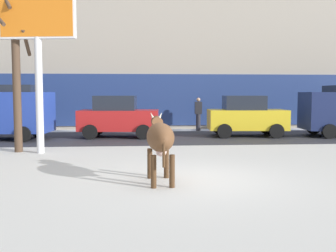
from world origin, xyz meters
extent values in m
plane|color=silver|center=(0.00, 0.00, 0.00)|extent=(120.00, 120.00, 0.00)
cube|color=#333338|center=(0.00, 8.73, 0.00)|extent=(60.00, 5.60, 0.01)
cube|color=#A39989|center=(0.00, 15.99, 6.50)|extent=(44.00, 6.00, 13.00)
cube|color=navy|center=(0.00, 12.94, 1.60)|extent=(43.12, 0.10, 2.80)
ellipsoid|color=brown|center=(-0.66, -0.29, 1.02)|extent=(0.66, 1.43, 0.64)
cylinder|color=#472D19|center=(-0.88, 0.19, 0.35)|extent=(0.12, 0.12, 0.70)
cylinder|color=#472D19|center=(-0.49, 0.21, 0.35)|extent=(0.12, 0.12, 0.70)
cylinder|color=#472D19|center=(-0.83, -0.79, 0.35)|extent=(0.12, 0.12, 0.70)
cylinder|color=#472D19|center=(-0.44, -0.77, 0.35)|extent=(0.12, 0.12, 0.70)
cylinder|color=brown|center=(-0.70, 0.46, 1.20)|extent=(0.28, 0.49, 0.44)
ellipsoid|color=#472D19|center=(-0.71, 0.68, 1.30)|extent=(0.26, 0.45, 0.28)
cone|color=beige|center=(-0.81, 0.64, 1.46)|extent=(0.12, 0.07, 0.15)
cone|color=beige|center=(-0.59, 0.65, 1.46)|extent=(0.12, 0.07, 0.15)
cylinder|color=#472D19|center=(-0.63, -0.95, 0.77)|extent=(0.06, 0.06, 0.60)
ellipsoid|color=beige|center=(-0.65, -0.46, 0.72)|extent=(0.25, 0.29, 0.20)
cylinder|color=silver|center=(-4.36, 4.45, 1.90)|extent=(0.24, 0.24, 3.80)
cube|color=silver|center=(-4.36, 4.45, 4.65)|extent=(2.52, 0.58, 1.82)
cube|color=orange|center=(-4.36, 4.42, 4.65)|extent=(2.40, 0.53, 1.70)
cube|color=#1E232D|center=(-6.85, 8.55, 2.17)|extent=(3.12, 1.90, 0.30)
cylinder|color=black|center=(-5.59, 9.40, 0.32)|extent=(0.66, 0.27, 0.64)
cylinder|color=black|center=(-5.73, 7.51, 0.32)|extent=(0.66, 0.27, 0.64)
cube|color=red|center=(-1.95, 9.00, 0.77)|extent=(3.62, 1.96, 0.90)
cube|color=#1E232D|center=(-2.10, 9.02, 1.54)|extent=(1.91, 1.63, 0.64)
cylinder|color=black|center=(-0.75, 9.76, 0.32)|extent=(0.66, 0.27, 0.64)
cylinder|color=black|center=(-0.88, 8.07, 0.32)|extent=(0.66, 0.27, 0.64)
cylinder|color=black|center=(-3.02, 9.94, 0.32)|extent=(0.66, 0.27, 0.64)
cylinder|color=black|center=(-3.15, 8.24, 0.32)|extent=(0.66, 0.27, 0.64)
cube|color=gold|center=(3.87, 8.93, 0.77)|extent=(3.62, 1.96, 0.90)
cube|color=#1E232D|center=(3.72, 8.94, 1.54)|extent=(1.91, 1.63, 0.64)
cylinder|color=black|center=(5.07, 9.69, 0.32)|extent=(0.66, 0.27, 0.64)
cylinder|color=black|center=(4.94, 8.00, 0.32)|extent=(0.66, 0.27, 0.64)
cylinder|color=black|center=(2.80, 9.87, 0.32)|extent=(0.66, 0.27, 0.64)
cylinder|color=black|center=(2.67, 8.17, 0.32)|extent=(0.66, 0.27, 0.64)
cylinder|color=black|center=(7.33, 9.60, 0.32)|extent=(0.66, 0.27, 0.64)
cylinder|color=black|center=(7.19, 7.71, 0.32)|extent=(0.66, 0.27, 0.64)
cylinder|color=#282833|center=(2.07, 11.79, 0.44)|extent=(0.24, 0.24, 0.88)
cube|color=#232328|center=(2.07, 11.79, 1.20)|extent=(0.36, 0.22, 0.64)
sphere|color=tan|center=(2.07, 11.79, 1.63)|extent=(0.20, 0.20, 0.20)
cylinder|color=#4C3828|center=(-5.15, 4.76, 2.66)|extent=(0.27, 0.27, 5.32)
cylinder|color=#4C3828|center=(-4.80, 4.76, 3.64)|extent=(0.12, 0.80, 0.82)
camera|label=1|loc=(-1.20, -9.15, 2.01)|focal=43.27mm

